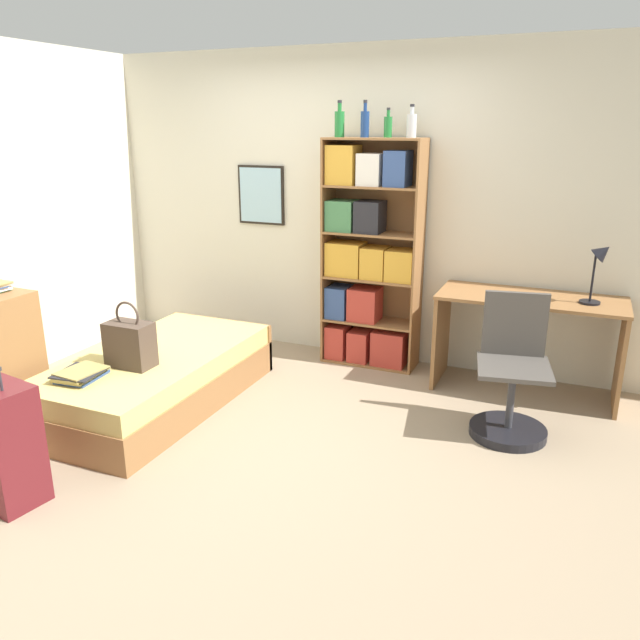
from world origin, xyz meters
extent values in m
plane|color=gray|center=(0.00, 0.00, 0.00)|extent=(14.00, 14.00, 0.00)
cube|color=beige|center=(0.00, 1.63, 1.30)|extent=(10.00, 0.06, 2.60)
cube|color=black|center=(-0.73, 1.58, 1.37)|extent=(0.45, 0.02, 0.52)
cube|color=#99C1D6|center=(-0.73, 1.57, 1.37)|extent=(0.41, 0.01, 0.48)
cube|color=olive|center=(-0.79, 0.00, 0.13)|extent=(0.95, 1.85, 0.25)
cube|color=tan|center=(-0.79, 0.00, 0.32)|extent=(0.92, 1.82, 0.15)
cube|color=olive|center=(-0.79, 0.90, 0.20)|extent=(0.95, 0.04, 0.40)
cube|color=#47382D|center=(-0.78, -0.26, 0.55)|extent=(0.32, 0.19, 0.31)
torus|color=#47382D|center=(-0.78, -0.26, 0.76)|extent=(0.19, 0.02, 0.19)
cube|color=#334C84|center=(-0.93, -0.56, 0.41)|extent=(0.25, 0.31, 0.02)
cube|color=#99894C|center=(-0.94, -0.56, 0.42)|extent=(0.26, 0.34, 0.01)
cube|color=#99894C|center=(-0.93, -0.58, 0.44)|extent=(0.23, 0.31, 0.01)
cube|color=#232328|center=(-0.92, -0.58, 0.45)|extent=(0.30, 0.32, 0.01)
cube|color=#99894C|center=(-0.92, -0.57, 0.46)|extent=(0.25, 0.30, 0.01)
cylinder|color=#2D2D33|center=(-0.68, -1.35, 0.74)|extent=(0.01, 0.01, 0.12)
cube|color=olive|center=(-0.01, 1.42, 0.94)|extent=(0.02, 0.31, 1.88)
cube|color=olive|center=(0.78, 1.42, 0.94)|extent=(0.02, 0.31, 1.88)
cube|color=olive|center=(0.38, 1.57, 0.94)|extent=(0.80, 0.01, 1.88)
cube|color=olive|center=(0.38, 1.42, 0.01)|extent=(0.77, 0.31, 0.02)
cube|color=olive|center=(0.38, 1.42, 0.38)|extent=(0.77, 0.31, 0.02)
cube|color=olive|center=(0.38, 1.42, 0.75)|extent=(0.77, 0.31, 0.02)
cube|color=olive|center=(0.38, 1.42, 1.13)|extent=(0.77, 0.31, 0.02)
cube|color=olive|center=(0.38, 1.42, 1.51)|extent=(0.77, 0.31, 0.02)
cube|color=olive|center=(0.38, 1.42, 1.87)|extent=(0.77, 0.31, 0.02)
cube|color=#B2382D|center=(0.10, 1.40, 0.16)|extent=(0.17, 0.23, 0.29)
cube|color=#B2382D|center=(0.30, 1.40, 0.15)|extent=(0.18, 0.23, 0.27)
cube|color=#B2382D|center=(0.57, 1.40, 0.17)|extent=(0.28, 0.23, 0.30)
cube|color=#334C84|center=(0.10, 1.40, 0.52)|extent=(0.18, 0.23, 0.27)
cube|color=#B2382D|center=(0.34, 1.40, 0.53)|extent=(0.25, 0.23, 0.28)
cube|color=gold|center=(0.16, 1.40, 0.90)|extent=(0.30, 0.23, 0.28)
cube|color=gold|center=(0.42, 1.40, 0.89)|extent=(0.20, 0.23, 0.26)
cube|color=gold|center=(0.64, 1.40, 0.89)|extent=(0.23, 0.23, 0.25)
cube|color=#427A4C|center=(0.12, 1.40, 1.26)|extent=(0.23, 0.23, 0.25)
cube|color=#232328|center=(0.36, 1.40, 1.27)|extent=(0.21, 0.23, 0.25)
cube|color=gold|center=(0.13, 1.40, 1.67)|extent=(0.23, 0.23, 0.31)
cube|color=silver|center=(0.37, 1.40, 1.64)|extent=(0.19, 0.23, 0.25)
cube|color=#334C84|center=(0.58, 1.40, 1.65)|extent=(0.18, 0.23, 0.27)
cylinder|color=#1E6B2D|center=(0.10, 1.38, 1.98)|extent=(0.08, 0.08, 0.20)
cylinder|color=#1E6B2D|center=(0.10, 1.38, 2.11)|extent=(0.03, 0.03, 0.06)
cylinder|color=#232328|center=(0.10, 1.38, 2.15)|extent=(0.04, 0.04, 0.02)
cylinder|color=navy|center=(0.31, 1.39, 1.98)|extent=(0.07, 0.07, 0.19)
cylinder|color=navy|center=(0.31, 1.39, 2.11)|extent=(0.03, 0.03, 0.06)
cylinder|color=#232328|center=(0.31, 1.39, 2.15)|extent=(0.03, 0.03, 0.02)
cylinder|color=#1E6B2D|center=(0.49, 1.42, 1.96)|extent=(0.06, 0.06, 0.15)
cylinder|color=#1E6B2D|center=(0.49, 1.42, 2.06)|extent=(0.03, 0.03, 0.05)
cylinder|color=#232328|center=(0.49, 1.42, 2.09)|extent=(0.03, 0.03, 0.02)
cylinder|color=#B7BCC1|center=(0.66, 1.46, 1.97)|extent=(0.08, 0.08, 0.17)
cylinder|color=#B7BCC1|center=(0.66, 1.46, 2.08)|extent=(0.03, 0.03, 0.05)
cylinder|color=#232328|center=(0.66, 1.46, 2.12)|extent=(0.04, 0.04, 0.02)
cube|color=olive|center=(1.67, 1.29, 0.75)|extent=(1.35, 0.56, 0.02)
cube|color=olive|center=(1.02, 1.29, 0.37)|extent=(0.03, 0.52, 0.74)
cube|color=olive|center=(2.33, 1.29, 0.37)|extent=(0.03, 0.52, 0.74)
cylinder|color=black|center=(2.07, 1.27, 0.77)|extent=(0.14, 0.14, 0.02)
cylinder|color=black|center=(2.07, 1.27, 0.95)|extent=(0.02, 0.02, 0.34)
cone|color=black|center=(2.11, 1.27, 1.14)|extent=(0.16, 0.12, 0.16)
cylinder|color=black|center=(1.66, 0.51, 0.03)|extent=(0.50, 0.50, 0.06)
cylinder|color=#333338|center=(1.66, 0.51, 0.23)|extent=(0.05, 0.05, 0.47)
cube|color=#47423D|center=(1.66, 0.51, 0.48)|extent=(0.53, 0.53, 0.03)
cube|color=#47423D|center=(1.62, 0.72, 0.71)|extent=(0.41, 0.11, 0.43)
camera|label=1|loc=(1.98, -3.42, 1.99)|focal=35.00mm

